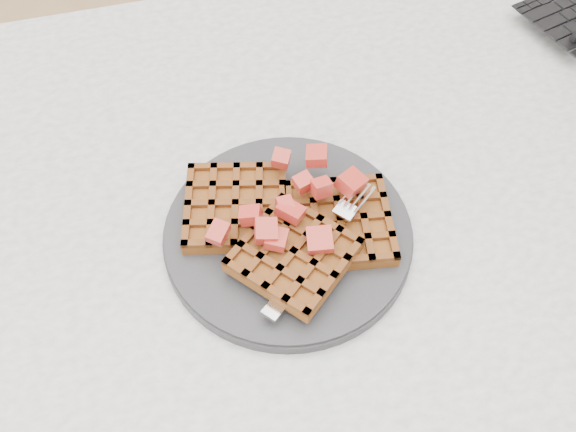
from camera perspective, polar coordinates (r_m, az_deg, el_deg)
The scene contains 6 objects.
ground at distance 1.36m, azimuth 4.55°, elevation -17.46°, with size 4.00×4.00×0.00m, color tan.
table at distance 0.78m, azimuth 7.59°, elevation -3.35°, with size 1.20×0.80×0.75m.
plate at distance 0.65m, azimuth 0.00°, elevation -1.62°, with size 0.25×0.25×0.02m, color #252528.
waffles at distance 0.63m, azimuth 0.10°, elevation -0.94°, with size 0.21×0.20×0.03m.
strawberry_pile at distance 0.61m, azimuth 0.00°, elevation 0.76°, with size 0.15×0.15×0.02m, color maroon, non-canonical shape.
fork at distance 0.62m, azimuth 3.44°, elevation -2.53°, with size 0.02×0.18×0.02m, color silver, non-canonical shape.
Camera 1 is at (-0.20, -0.37, 1.30)m, focal length 40.00 mm.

